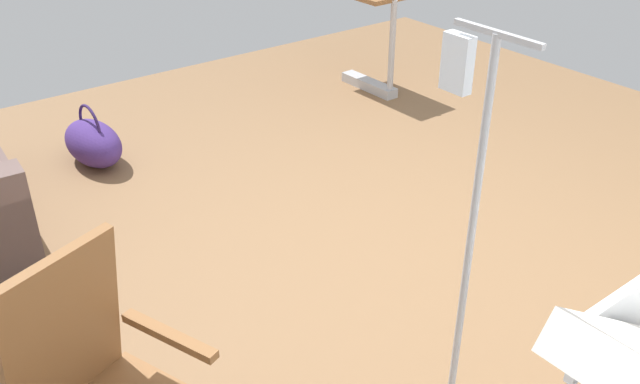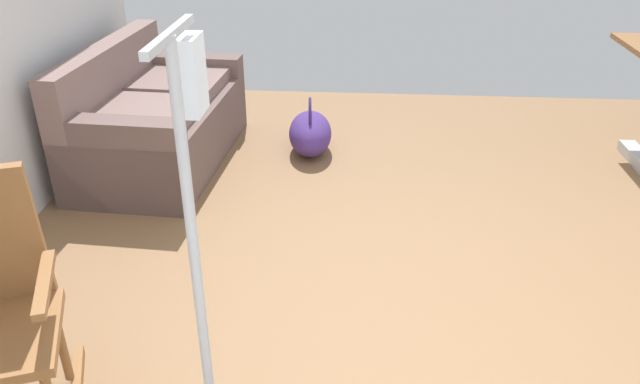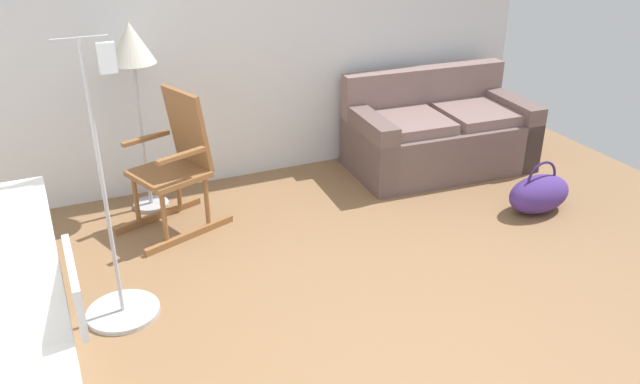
{
  "view_description": "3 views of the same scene",
  "coord_description": "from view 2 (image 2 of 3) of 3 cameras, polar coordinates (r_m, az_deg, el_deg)",
  "views": [
    {
      "loc": [
        -2.37,
        2.23,
        2.19
      ],
      "look_at": [
        -0.3,
        0.66,
        0.7
      ],
      "focal_mm": 38.56,
      "sensor_mm": 36.0,
      "label": 1
    },
    {
      "loc": [
        -2.37,
        0.52,
        1.95
      ],
      "look_at": [
        -0.2,
        0.68,
        0.79
      ],
      "focal_mm": 34.77,
      "sensor_mm": 36.0,
      "label": 2
    },
    {
      "loc": [
        -1.52,
        -2.58,
        2.4
      ],
      "look_at": [
        -0.16,
        0.46,
        0.78
      ],
      "focal_mm": 36.28,
      "sensor_mm": 36.0,
      "label": 3
    }
  ],
  "objects": [
    {
      "name": "ground_plane",
      "position": [
        3.11,
        13.07,
        -11.65
      ],
      "size": [
        6.68,
        6.68,
        0.0
      ],
      "primitive_type": "plane",
      "color": "olive"
    },
    {
      "name": "couch",
      "position": [
        4.63,
        -14.84,
        6.27
      ],
      "size": [
        1.65,
        0.94,
        0.85
      ],
      "color": "#68534F",
      "rests_on": "ground"
    },
    {
      "name": "duffel_bag",
      "position": [
        4.69,
        -0.91,
        5.46
      ],
      "size": [
        0.58,
        0.36,
        0.43
      ],
      "color": "#472D7A",
      "rests_on": "ground"
    }
  ]
}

